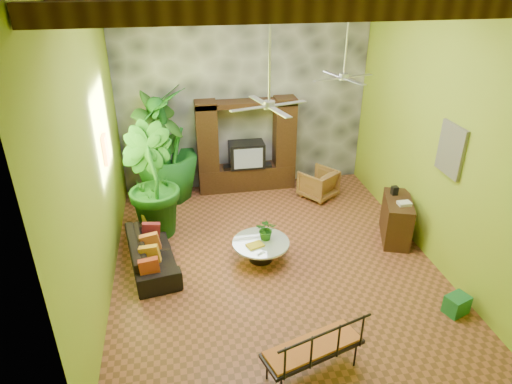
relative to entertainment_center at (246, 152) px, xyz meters
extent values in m
plane|color=brown|center=(0.00, -3.14, -0.97)|extent=(7.00, 7.00, 0.00)
cube|color=#96AE27|center=(0.00, 0.36, 1.53)|extent=(6.00, 0.02, 5.00)
cube|color=#96AE27|center=(-3.00, -3.14, 1.53)|extent=(0.02, 7.00, 5.00)
cube|color=#96AE27|center=(3.00, -3.14, 1.53)|extent=(0.02, 7.00, 5.00)
cube|color=#3F4047|center=(0.00, 0.30, 1.53)|extent=(5.98, 0.10, 4.98)
cube|color=#3D2313|center=(0.00, -5.74, 3.81)|extent=(5.95, 0.16, 0.22)
cube|color=black|center=(0.00, 0.00, -0.67)|extent=(2.40, 0.50, 0.60)
cube|color=black|center=(-0.95, 0.00, 0.33)|extent=(0.50, 0.48, 2.00)
cube|color=black|center=(0.95, 0.00, 0.33)|extent=(0.50, 0.48, 2.00)
cube|color=black|center=(0.00, 0.00, 1.23)|extent=(2.40, 0.48, 0.12)
cube|color=black|center=(0.00, -0.02, -0.05)|extent=(0.85, 0.52, 0.62)
cube|color=#8C99A8|center=(0.00, -0.29, -0.05)|extent=(0.70, 0.02, 0.50)
cylinder|color=#B5B5BA|center=(-0.20, -3.54, 3.13)|extent=(0.04, 0.04, 1.80)
cylinder|color=#B5B5BA|center=(-0.20, -3.54, 2.23)|extent=(0.18, 0.18, 0.12)
cube|color=#B5B5BA|center=(0.15, -3.44, 2.21)|extent=(0.58, 0.26, 0.01)
cube|color=#B5B5BA|center=(-0.29, -3.19, 2.21)|extent=(0.26, 0.58, 0.01)
cube|color=#B5B5BA|center=(-0.55, -3.63, 2.21)|extent=(0.58, 0.26, 0.01)
cube|color=#B5B5BA|center=(-0.11, -3.88, 2.21)|extent=(0.26, 0.58, 0.01)
cylinder|color=#B5B5BA|center=(1.60, -1.94, 3.13)|extent=(0.04, 0.04, 1.80)
cylinder|color=#B5B5BA|center=(1.60, -1.94, 2.23)|extent=(0.18, 0.18, 0.12)
cube|color=#B5B5BA|center=(1.95, -1.84, 2.21)|extent=(0.58, 0.26, 0.01)
cube|color=#B5B5BA|center=(1.51, -1.59, 2.21)|extent=(0.26, 0.58, 0.01)
cube|color=#B5B5BA|center=(1.25, -2.03, 2.21)|extent=(0.58, 0.26, 0.01)
cube|color=#B5B5BA|center=(1.69, -2.28, 2.21)|extent=(0.26, 0.58, 0.01)
cube|color=orange|center=(-2.96, -2.14, 1.13)|extent=(0.06, 0.32, 0.55)
cube|color=#275B92|center=(2.96, -3.74, 1.33)|extent=(0.06, 0.70, 0.90)
imported|color=black|center=(-2.30, -2.91, -0.68)|extent=(1.10, 2.09, 0.58)
imported|color=olive|center=(1.63, -0.80, -0.61)|extent=(1.06, 1.06, 0.70)
imported|color=#2A651A|center=(-2.05, -0.21, 0.33)|extent=(1.57, 1.65, 2.60)
imported|color=#175516|center=(-2.27, -1.70, 0.21)|extent=(1.62, 1.66, 2.35)
imported|color=#17591B|center=(-1.96, -0.13, 0.39)|extent=(1.76, 1.76, 2.71)
cylinder|color=black|center=(-0.24, -3.12, -0.79)|extent=(0.46, 0.46, 0.36)
cylinder|color=silver|center=(-0.24, -3.12, -0.59)|extent=(1.09, 1.09, 0.04)
imported|color=#215C18|center=(-0.11, -3.04, -0.35)|extent=(0.47, 0.44, 0.43)
cube|color=yellow|center=(-0.37, -3.24, -0.55)|extent=(0.36, 0.30, 0.03)
cube|color=black|center=(-0.05, -5.93, -0.52)|extent=(1.51, 0.89, 0.06)
cube|color=#C0602B|center=(-0.05, -5.93, -0.48)|extent=(1.43, 0.82, 0.06)
cube|color=black|center=(-0.05, -6.19, -0.25)|extent=(1.38, 0.47, 0.54)
cube|color=#391812|center=(2.65, -2.87, -0.52)|extent=(0.85, 1.22, 0.90)
cube|color=#1B6727|center=(2.65, -5.17, -0.80)|extent=(0.45, 0.39, 0.33)
camera|label=1|loc=(-1.64, -10.29, 4.27)|focal=32.00mm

